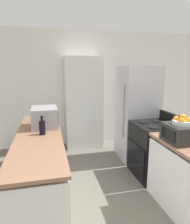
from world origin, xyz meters
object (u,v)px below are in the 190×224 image
at_px(microwave, 45,117).
at_px(wine_bottle, 42,127).
at_px(pantry_cabinet, 84,103).
at_px(stove, 154,150).
at_px(refrigerator, 137,113).
at_px(fruit_bowl, 182,121).
at_px(toaster_oven, 181,133).

height_order(microwave, wine_bottle, microwave).
distance_m(pantry_cabinet, stove, 1.87).
height_order(pantry_cabinet, refrigerator, pantry_cabinet).
distance_m(pantry_cabinet, microwave, 1.53).
height_order(stove, fruit_bowl, fruit_bowl).
relative_size(pantry_cabinet, wine_bottle, 7.76).
distance_m(stove, wine_bottle, 1.84).
bearing_deg(microwave, wine_bottle, -95.17).
bearing_deg(refrigerator, pantry_cabinet, 138.46).
xyz_separation_m(stove, toaster_oven, (-0.12, -0.78, 0.54)).
bearing_deg(toaster_oven, stove, 80.98).
distance_m(refrigerator, fruit_bowl, 1.55).
height_order(stove, refrigerator, refrigerator).
height_order(refrigerator, microwave, refrigerator).
bearing_deg(pantry_cabinet, wine_bottle, -117.49).
height_order(stove, wine_bottle, wine_bottle).
distance_m(microwave, toaster_oven, 1.91).
distance_m(microwave, wine_bottle, 0.38).
relative_size(refrigerator, fruit_bowl, 7.87).
xyz_separation_m(pantry_cabinet, microwave, (-0.83, -1.28, 0.03)).
xyz_separation_m(refrigerator, fruit_bowl, (-0.13, -1.52, 0.24)).
height_order(stove, microwave, microwave).
distance_m(refrigerator, toaster_oven, 1.53).
bearing_deg(fruit_bowl, toaster_oven, 173.43).
relative_size(microwave, fruit_bowl, 2.11).
bearing_deg(pantry_cabinet, fruit_bowl, -71.53).
height_order(microwave, toaster_oven, microwave).
relative_size(stove, microwave, 2.15).
bearing_deg(refrigerator, fruit_bowl, -94.94).
xyz_separation_m(wine_bottle, fruit_bowl, (1.64, -0.67, 0.16)).
bearing_deg(refrigerator, toaster_oven, -95.15).
height_order(refrigerator, toaster_oven, refrigerator).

